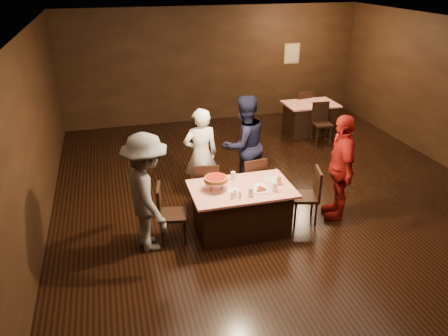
{
  "coord_description": "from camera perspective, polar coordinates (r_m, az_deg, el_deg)",
  "views": [
    {
      "loc": [
        -2.79,
        -6.37,
        3.93
      ],
      "look_at": [
        -1.16,
        -0.32,
        1.0
      ],
      "focal_mm": 35.0,
      "sensor_mm": 36.0,
      "label": 1
    }
  ],
  "objects": [
    {
      "name": "glass_front_right",
      "position": [
        6.71,
        6.62,
        -2.54
      ],
      "size": [
        0.08,
        0.08,
        0.14
      ],
      "primitive_type": "cylinder",
      "color": "silver",
      "rests_on": "main_table"
    },
    {
      "name": "glass_amber",
      "position": [
        6.93,
        7.19,
        -1.65
      ],
      "size": [
        0.08,
        0.08,
        0.14
      ],
      "primitive_type": "cylinder",
      "color": "#BF7F26",
      "rests_on": "main_table"
    },
    {
      "name": "glass_front_left",
      "position": [
        6.54,
        3.51,
        -3.17
      ],
      "size": [
        0.08,
        0.08,
        0.14
      ],
      "primitive_type": "cylinder",
      "color": "silver",
      "rests_on": "main_table"
    },
    {
      "name": "glass_back",
      "position": [
        7.03,
        1.2,
        -1.05
      ],
      "size": [
        0.08,
        0.08,
        0.14
      ],
      "primitive_type": "cylinder",
      "color": "silver",
      "rests_on": "main_table"
    },
    {
      "name": "back_table",
      "position": [
        11.4,
        11.09,
        6.45
      ],
      "size": [
        1.3,
        0.9,
        0.77
      ],
      "primitive_type": "cube",
      "color": "red",
      "rests_on": "ground"
    },
    {
      "name": "diner_grey_knit",
      "position": [
        6.44,
        -10.02,
        -3.27
      ],
      "size": [
        0.9,
        1.29,
        1.83
      ],
      "primitive_type": "imported",
      "rotation": [
        0.0,
        0.0,
        1.77
      ],
      "color": "#5E5F63",
      "rests_on": "ground"
    },
    {
      "name": "chair_back_far",
      "position": [
        11.89,
        9.89,
        7.77
      ],
      "size": [
        0.47,
        0.47,
        0.95
      ],
      "primitive_type": "cube",
      "rotation": [
        0.0,
        0.0,
        3.28
      ],
      "color": "black",
      "rests_on": "ground"
    },
    {
      "name": "plate_with_slice",
      "position": [
        6.72,
        4.8,
        -2.83
      ],
      "size": [
        0.25,
        0.25,
        0.06
      ],
      "color": "white",
      "rests_on": "main_table"
    },
    {
      "name": "napkin_center",
      "position": [
        6.9,
        4.69,
        -2.27
      ],
      "size": [
        0.19,
        0.19,
        0.01
      ],
      "primitive_type": "cube",
      "rotation": [
        0.0,
        0.0,
        0.21
      ],
      "color": "white",
      "rests_on": "main_table"
    },
    {
      "name": "chair_far_left",
      "position": [
        7.5,
        -2.35,
        -2.4
      ],
      "size": [
        0.49,
        0.49,
        0.95
      ],
      "primitive_type": "cube",
      "rotation": [
        0.0,
        0.0,
        2.96
      ],
      "color": "black",
      "rests_on": "ground"
    },
    {
      "name": "plate_empty",
      "position": [
        7.1,
        6.19,
        -1.45
      ],
      "size": [
        0.25,
        0.25,
        0.01
      ],
      "primitive_type": "cylinder",
      "color": "white",
      "rests_on": "main_table"
    },
    {
      "name": "diner_red_shirt",
      "position": [
        7.42,
        14.94,
        0.09
      ],
      "size": [
        0.7,
        1.14,
        1.81
      ],
      "primitive_type": "imported",
      "rotation": [
        0.0,
        0.0,
        -1.83
      ],
      "color": "maroon",
      "rests_on": "ground"
    },
    {
      "name": "chair_back_near",
      "position": [
        10.78,
        12.71,
        5.73
      ],
      "size": [
        0.46,
        0.46,
        0.95
      ],
      "primitive_type": "cube",
      "rotation": [
        0.0,
        0.0,
        -0.09
      ],
      "color": "black",
      "rests_on": "ground"
    },
    {
      "name": "diner_white_jacket",
      "position": [
        7.77,
        -3.04,
        1.72
      ],
      "size": [
        0.65,
        0.45,
        1.72
      ],
      "primitive_type": "imported",
      "rotation": [
        0.0,
        0.0,
        3.21
      ],
      "color": "white",
      "rests_on": "ground"
    },
    {
      "name": "pizza_stand",
      "position": [
        6.68,
        -1.08,
        -1.44
      ],
      "size": [
        0.38,
        0.38,
        0.22
      ],
      "color": "black",
      "rests_on": "main_table"
    },
    {
      "name": "napkin_left",
      "position": [
        6.73,
        1.21,
        -2.92
      ],
      "size": [
        0.21,
        0.21,
        0.01
      ],
      "primitive_type": "cube",
      "rotation": [
        0.0,
        0.0,
        -0.35
      ],
      "color": "white",
      "rests_on": "main_table"
    },
    {
      "name": "diner_navy_hoodie",
      "position": [
        8.01,
        2.63,
        3.03
      ],
      "size": [
        1.07,
        0.94,
        1.86
      ],
      "primitive_type": "imported",
      "rotation": [
        0.0,
        0.0,
        3.45
      ],
      "color": "black",
      "rests_on": "ground"
    },
    {
      "name": "chair_end_right",
      "position": [
        7.32,
        10.53,
        -3.56
      ],
      "size": [
        0.51,
        0.51,
        0.95
      ],
      "primitive_type": "cube",
      "rotation": [
        0.0,
        0.0,
        -1.83
      ],
      "color": "black",
      "rests_on": "ground"
    },
    {
      "name": "chair_end_left",
      "position": [
        6.75,
        -6.74,
        -5.93
      ],
      "size": [
        0.49,
        0.49,
        0.95
      ],
      "primitive_type": "cube",
      "rotation": [
        0.0,
        0.0,
        1.4
      ],
      "color": "black",
      "rests_on": "ground"
    },
    {
      "name": "room",
      "position": [
        7.19,
        8.46,
        10.34
      ],
      "size": [
        10.0,
        10.04,
        3.02
      ],
      "color": "black",
      "rests_on": "ground"
    },
    {
      "name": "condiments",
      "position": [
        6.51,
        1.53,
        -3.52
      ],
      "size": [
        0.17,
        0.1,
        0.09
      ],
      "color": "silver",
      "rests_on": "main_table"
    },
    {
      "name": "chair_far_right",
      "position": [
        7.7,
        3.47,
        -1.68
      ],
      "size": [
        0.47,
        0.47,
        0.95
      ],
      "primitive_type": "cube",
      "rotation": [
        0.0,
        0.0,
        3.26
      ],
      "color": "black",
      "rests_on": "ground"
    },
    {
      "name": "main_table",
      "position": [
        7.0,
        2.25,
        -5.39
      ],
      "size": [
        1.6,
        1.0,
        0.77
      ],
      "primitive_type": "cube",
      "color": "red",
      "rests_on": "ground"
    }
  ]
}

